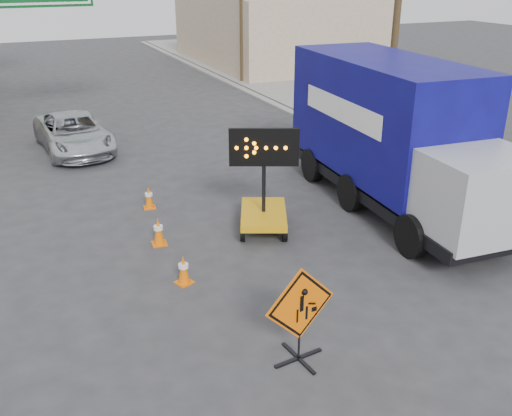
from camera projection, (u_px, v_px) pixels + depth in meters
ground at (351, 348)px, 10.42m from camera, size 100.00×100.00×0.00m
curb_right at (304, 118)px, 25.68m from camera, size 0.40×60.00×0.12m
sidewalk_right at (347, 113)px, 26.54m from camera, size 4.00×60.00×0.15m
building_right_far at (275, 29)px, 39.56m from camera, size 10.00×14.00×4.60m
highway_gantry at (4, 4)px, 21.81m from camera, size 6.18×0.38×6.90m
utility_pole_near at (397, 19)px, 19.97m from camera, size 1.80×0.26×9.00m
construction_sign at (300, 313)px, 9.74m from camera, size 1.39×0.99×1.84m
arrow_board at (264, 208)px, 14.84m from camera, size 1.86×2.25×2.76m
pickup_truck at (74, 133)px, 21.16m from camera, size 2.64×5.08×1.37m
box_truck at (393, 143)px, 15.91m from camera, size 3.24×8.77×4.09m
cone_a at (184, 270)px, 12.41m from camera, size 0.44×0.44×0.67m
cone_b at (159, 231)px, 14.14m from camera, size 0.40×0.40×0.72m
cone_c at (149, 197)px, 16.27m from camera, size 0.38×0.38×0.66m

